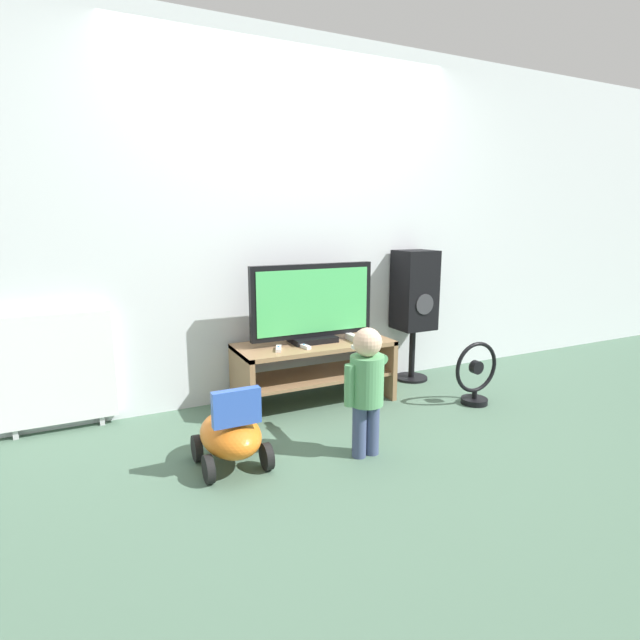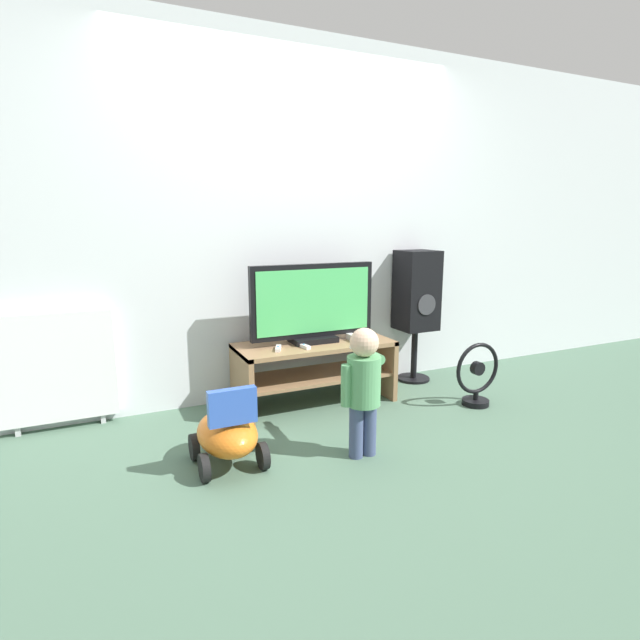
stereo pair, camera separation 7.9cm
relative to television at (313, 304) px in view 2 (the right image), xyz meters
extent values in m
plane|color=#4C6B56|center=(0.00, -0.26, -0.72)|extent=(16.00, 16.00, 0.00)
cube|color=silver|center=(0.00, 0.30, 0.58)|extent=(10.00, 0.06, 2.60)
cube|color=#93704C|center=(0.00, -0.02, -0.29)|extent=(1.12, 0.48, 0.03)
cube|color=#93704C|center=(0.00, -0.02, -0.52)|extent=(1.08, 0.44, 0.02)
cube|color=#93704C|center=(-0.54, -0.02, -0.50)|extent=(0.04, 0.48, 0.45)
cube|color=#93704C|center=(0.54, -0.02, -0.50)|extent=(0.04, 0.48, 0.45)
cube|color=black|center=(0.00, 0.00, -0.25)|extent=(0.32, 0.20, 0.04)
cube|color=black|center=(0.00, 0.00, 0.03)|extent=(0.92, 0.05, 0.52)
cube|color=#4CBF66|center=(0.00, -0.03, 0.03)|extent=(0.85, 0.01, 0.45)
cube|color=white|center=(0.28, -0.11, -0.25)|extent=(0.05, 0.19, 0.04)
cube|color=#3F8CE5|center=(0.28, -0.21, -0.25)|extent=(0.03, 0.00, 0.01)
cube|color=white|center=(-0.30, -0.11, -0.26)|extent=(0.08, 0.13, 0.02)
cylinder|color=#337FD8|center=(-0.30, -0.11, -0.25)|extent=(0.01, 0.01, 0.00)
cube|color=white|center=(-0.12, -0.12, -0.26)|extent=(0.05, 0.13, 0.02)
cylinder|color=#337FD8|center=(-0.12, -0.12, -0.25)|extent=(0.01, 0.01, 0.00)
cylinder|color=#3F4C72|center=(-0.14, -0.90, -0.57)|extent=(0.08, 0.08, 0.30)
cylinder|color=#3F4C72|center=(-0.06, -0.90, -0.57)|extent=(0.08, 0.08, 0.30)
cylinder|color=#599E66|center=(-0.10, -0.90, -0.28)|extent=(0.19, 0.19, 0.27)
sphere|color=beige|center=(-0.10, -0.90, -0.07)|extent=(0.16, 0.16, 0.16)
cylinder|color=#599E66|center=(-0.21, -0.90, -0.29)|extent=(0.06, 0.06, 0.23)
cylinder|color=#599E66|center=(0.01, -0.79, -0.18)|extent=(0.06, 0.23, 0.06)
sphere|color=beige|center=(0.01, -0.67, -0.18)|extent=(0.07, 0.07, 0.07)
cube|color=white|center=(0.01, -0.63, -0.18)|extent=(0.03, 0.13, 0.02)
cylinder|color=black|center=(0.96, 0.11, -0.71)|extent=(0.27, 0.27, 0.02)
cylinder|color=black|center=(0.96, 0.11, -0.51)|extent=(0.05, 0.05, 0.43)
cube|color=black|center=(0.96, 0.11, 0.03)|extent=(0.30, 0.27, 0.64)
cylinder|color=#38383D|center=(0.96, -0.03, -0.07)|extent=(0.16, 0.01, 0.16)
cylinder|color=black|center=(1.03, -0.56, -0.70)|extent=(0.19, 0.19, 0.04)
cylinder|color=black|center=(1.03, -0.56, -0.65)|extent=(0.04, 0.04, 0.06)
torus|color=black|center=(1.03, -0.56, -0.45)|extent=(0.37, 0.03, 0.37)
cylinder|color=black|center=(1.03, -0.56, -0.45)|extent=(0.10, 0.05, 0.10)
ellipsoid|color=orange|center=(-0.81, -0.68, -0.55)|extent=(0.31, 0.48, 0.21)
cube|color=blue|center=(-0.81, -0.81, -0.35)|extent=(0.25, 0.05, 0.19)
cylinder|color=black|center=(-0.97, -0.55, -0.65)|extent=(0.04, 0.15, 0.15)
cylinder|color=black|center=(-0.66, -0.55, -0.65)|extent=(0.04, 0.15, 0.15)
cylinder|color=black|center=(-0.97, -0.81, -0.65)|extent=(0.04, 0.15, 0.15)
cylinder|color=black|center=(-0.66, -0.81, -0.65)|extent=(0.04, 0.15, 0.15)
cube|color=white|center=(-1.65, 0.23, -0.32)|extent=(0.69, 0.08, 0.69)
cube|color=silver|center=(-1.90, 0.23, -0.69)|extent=(0.03, 0.05, 0.06)
cube|color=silver|center=(-1.41, 0.23, -0.69)|extent=(0.03, 0.05, 0.06)
camera|label=1|loc=(-1.49, -3.14, 0.58)|focal=28.00mm
camera|label=2|loc=(-1.42, -3.17, 0.58)|focal=28.00mm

